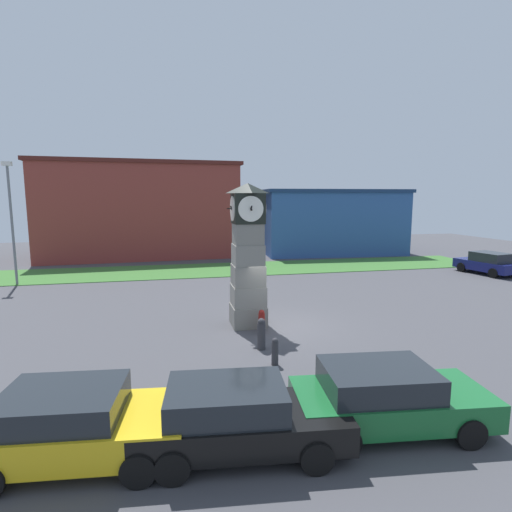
% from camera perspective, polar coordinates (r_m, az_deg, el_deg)
% --- Properties ---
extents(ground_plane, '(72.73, 72.73, 0.00)m').
position_cam_1_polar(ground_plane, '(16.29, 3.29, -9.99)').
color(ground_plane, '#424247').
extents(clock_tower, '(1.57, 1.61, 5.68)m').
position_cam_1_polar(clock_tower, '(15.83, -1.16, -0.38)').
color(clock_tower, gray).
rests_on(clock_tower, ground_plane).
extents(bollard_near_tower, '(0.24, 0.24, 0.91)m').
position_cam_1_polar(bollard_near_tower, '(15.37, 0.80, -9.31)').
color(bollard_near_tower, maroon).
rests_on(bollard_near_tower, ground_plane).
extents(bollard_mid_row, '(0.28, 0.28, 1.09)m').
position_cam_1_polar(bollard_mid_row, '(13.77, 0.77, -11.02)').
color(bollard_mid_row, '#333338').
rests_on(bollard_mid_row, ground_plane).
extents(bollard_far_row, '(0.21, 0.21, 0.87)m').
position_cam_1_polar(bollard_far_row, '(12.59, 2.72, -13.44)').
color(bollard_far_row, '#333338').
rests_on(bollard_far_row, ground_plane).
extents(car_navy_sedan, '(4.23, 2.38, 1.43)m').
position_cam_1_polar(car_navy_sedan, '(9.12, -24.37, -20.97)').
color(car_navy_sedan, gold).
rests_on(car_navy_sedan, ground_plane).
extents(car_near_tower, '(4.41, 2.22, 1.42)m').
position_cam_1_polar(car_near_tower, '(8.65, -2.62, -22.01)').
color(car_near_tower, black).
rests_on(car_near_tower, ground_plane).
extents(car_by_building, '(4.43, 2.33, 1.44)m').
position_cam_1_polar(car_by_building, '(9.79, 18.16, -18.55)').
color(car_by_building, '#19602D').
rests_on(car_by_building, ground_plane).
extents(car_far_lot, '(2.41, 4.17, 1.51)m').
position_cam_1_polar(car_far_lot, '(31.24, 30.17, -0.88)').
color(car_far_lot, navy).
rests_on(car_far_lot, ground_plane).
extents(street_lamp_near_road, '(0.50, 0.24, 7.19)m').
position_cam_1_polar(street_lamp_near_road, '(27.26, -31.57, 4.92)').
color(street_lamp_near_road, slate).
rests_on(street_lamp_near_road, ground_plane).
extents(warehouse_blue_far, '(17.30, 10.70, 8.19)m').
position_cam_1_polar(warehouse_blue_far, '(37.99, -16.05, 6.39)').
color(warehouse_blue_far, maroon).
rests_on(warehouse_blue_far, ground_plane).
extents(storefront_low_left, '(13.55, 10.05, 5.90)m').
position_cam_1_polar(storefront_low_left, '(39.41, 10.07, 4.97)').
color(storefront_low_left, '#2D5193').
rests_on(storefront_low_left, ground_plane).
extents(grass_verge_far, '(43.64, 5.68, 0.04)m').
position_cam_1_polar(grass_verge_far, '(28.75, -8.56, -2.05)').
color(grass_verge_far, '#386B2D').
rests_on(grass_verge_far, ground_plane).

